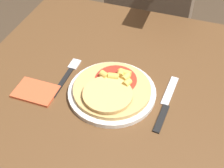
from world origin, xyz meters
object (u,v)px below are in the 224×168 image
object	(u,v)px
plate	(112,92)
pizza	(112,89)
knife	(166,104)
dining_table	(120,125)
fork	(68,75)

from	to	relation	value
plate	pizza	world-z (taller)	pizza
plate	knife	bearing A→B (deg)	4.42
knife	dining_table	bearing A→B (deg)	-168.03
pizza	knife	distance (m)	0.16
dining_table	plate	bearing A→B (deg)	156.64
dining_table	pizza	size ratio (longest dim) A/B	4.37
plate	fork	xyz separation A→B (m)	(-0.15, 0.03, -0.00)
fork	plate	bearing A→B (deg)	-10.79
pizza	knife	world-z (taller)	pizza
pizza	fork	world-z (taller)	pizza
dining_table	pizza	bearing A→B (deg)	161.11
plate	knife	world-z (taller)	plate
knife	fork	bearing A→B (deg)	176.76
dining_table	pizza	distance (m)	0.14
plate	dining_table	bearing A→B (deg)	-23.36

